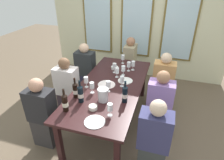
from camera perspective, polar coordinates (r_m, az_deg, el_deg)
ground_plane at (r=3.48m, az=-0.39°, el=-12.07°), size 12.00×12.00×0.00m
back_wall_with_windows at (r=4.64m, az=7.45°, el=18.42°), size 4.18×0.10×2.90m
dining_table at (r=3.08m, az=-0.43°, el=-2.66°), size 0.98×2.16×0.74m
white_plate_0 at (r=2.34m, az=-5.17°, el=-12.29°), size 0.25×0.25×0.01m
white_plate_1 at (r=3.05m, az=-1.64°, el=-1.37°), size 0.28×0.28×0.01m
white_plate_2 at (r=3.16m, az=3.95°, el=-0.21°), size 0.24×0.24×0.01m
metal_pitcher at (r=2.63m, az=-2.67°, el=-4.39°), size 0.16×0.16×0.19m
wine_bottle_0 at (r=2.74m, az=-10.79°, el=-2.97°), size 0.08×0.08×0.31m
wine_bottle_1 at (r=2.63m, az=-9.34°, el=-4.07°), size 0.08×0.08×0.33m
wine_bottle_2 at (r=2.50m, az=-13.79°, el=-6.55°), size 0.08×0.08×0.32m
wine_bottle_3 at (r=2.60m, az=3.84°, el=-4.20°), size 0.08×0.08×0.32m
tasting_bowl_0 at (r=3.55m, az=0.77°, el=3.66°), size 0.13×0.13×0.05m
tasting_bowl_1 at (r=2.53m, az=-5.64°, el=-8.11°), size 0.11×0.11×0.05m
wine_glass_0 at (r=2.80m, az=-5.98°, el=-1.67°), size 0.07×0.07×0.17m
wine_glass_1 at (r=2.82m, az=-1.13°, el=-1.38°), size 0.07×0.07×0.17m
wine_glass_2 at (r=2.96m, az=-7.73°, el=-0.10°), size 0.07×0.07×0.17m
wine_glass_3 at (r=2.96m, az=2.98°, el=0.10°), size 0.07×0.07×0.17m
wine_glass_4 at (r=3.76m, az=3.24°, el=6.63°), size 0.07×0.07×0.17m
wine_glass_5 at (r=3.22m, az=1.49°, el=2.71°), size 0.07×0.07×0.17m
wine_glass_6 at (r=3.45m, az=5.02°, el=4.48°), size 0.07×0.07×0.17m
wine_glass_7 at (r=3.38m, az=0.74°, el=4.13°), size 0.07×0.07×0.17m
wine_glass_8 at (r=3.30m, az=3.38°, el=3.30°), size 0.07×0.07×0.17m
wine_glass_9 at (r=3.49m, az=6.30°, el=4.73°), size 0.07×0.07×0.17m
wine_glass_10 at (r=2.36m, az=-0.62°, el=-8.14°), size 0.07×0.07×0.17m
seated_person_0 at (r=3.43m, az=-13.09°, el=-2.66°), size 0.38×0.24×1.11m
seated_person_1 at (r=3.04m, az=13.84°, el=-7.34°), size 0.38×0.24×1.11m
seated_person_2 at (r=4.02m, az=-7.83°, el=2.81°), size 0.38×0.24×1.11m
seated_person_3 at (r=3.65m, az=14.86°, el=-0.82°), size 0.38×0.24×1.11m
seated_person_4 at (r=2.95m, az=-19.95°, el=-9.66°), size 0.38×0.24×1.11m
seated_person_5 at (r=2.47m, az=12.24°, el=-17.19°), size 0.38×0.24×1.11m
seated_person_6 at (r=4.37m, az=5.29°, el=5.19°), size 0.24×0.38×1.11m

